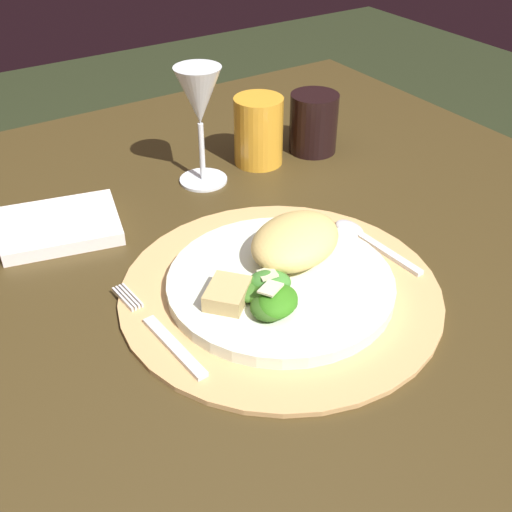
# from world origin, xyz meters

# --- Properties ---
(dining_table) EXTENTS (1.22, 1.00, 0.71)m
(dining_table) POSITION_xyz_m (0.00, 0.00, 0.56)
(dining_table) COLOR #3D2F16
(dining_table) RESTS_ON ground
(placemat) EXTENTS (0.36, 0.36, 0.01)m
(placemat) POSITION_xyz_m (0.06, -0.11, 0.71)
(placemat) COLOR tan
(placemat) RESTS_ON dining_table
(dinner_plate) EXTENTS (0.25, 0.25, 0.01)m
(dinner_plate) POSITION_xyz_m (0.06, -0.11, 0.72)
(dinner_plate) COLOR silver
(dinner_plate) RESTS_ON placemat
(pasta_serving) EXTENTS (0.14, 0.13, 0.04)m
(pasta_serving) POSITION_xyz_m (0.09, -0.08, 0.75)
(pasta_serving) COLOR #DFBE6B
(pasta_serving) RESTS_ON dinner_plate
(salad_greens) EXTENTS (0.08, 0.09, 0.03)m
(salad_greens) POSITION_xyz_m (0.02, -0.14, 0.74)
(salad_greens) COLOR #327918
(salad_greens) RESTS_ON dinner_plate
(bread_piece) EXTENTS (0.06, 0.06, 0.02)m
(bread_piece) POSITION_xyz_m (-0.01, -0.11, 0.74)
(bread_piece) COLOR tan
(bread_piece) RESTS_ON dinner_plate
(fork) EXTENTS (0.03, 0.17, 0.00)m
(fork) POSITION_xyz_m (-0.09, -0.11, 0.72)
(fork) COLOR silver
(fork) RESTS_ON placemat
(spoon) EXTENTS (0.03, 0.14, 0.01)m
(spoon) POSITION_xyz_m (0.20, -0.08, 0.72)
(spoon) COLOR silver
(spoon) RESTS_ON placemat
(napkin) EXTENTS (0.17, 0.15, 0.02)m
(napkin) POSITION_xyz_m (-0.11, 0.15, 0.72)
(napkin) COLOR white
(napkin) RESTS_ON dining_table
(wine_glass) EXTENTS (0.07, 0.07, 0.17)m
(wine_glass) POSITION_xyz_m (0.11, 0.16, 0.83)
(wine_glass) COLOR silver
(wine_glass) RESTS_ON dining_table
(amber_tumbler) EXTENTS (0.07, 0.07, 0.10)m
(amber_tumbler) POSITION_xyz_m (0.21, 0.17, 0.76)
(amber_tumbler) COLOR gold
(amber_tumbler) RESTS_ON dining_table
(dark_tumbler) EXTENTS (0.07, 0.07, 0.09)m
(dark_tumbler) POSITION_xyz_m (0.31, 0.16, 0.76)
(dark_tumbler) COLOR black
(dark_tumbler) RESTS_ON dining_table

